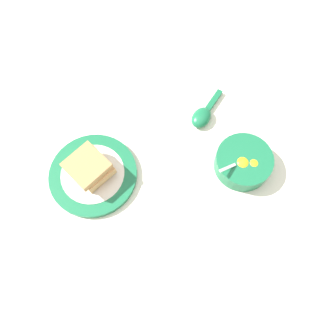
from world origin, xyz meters
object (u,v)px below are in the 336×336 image
(egg_bowl, at_px, (243,162))
(soup_spoon, at_px, (203,115))
(toast_sandwich, at_px, (90,168))
(toast_plate, at_px, (93,175))

(egg_bowl, relative_size, soup_spoon, 1.16)
(egg_bowl, height_order, toast_sandwich, toast_sandwich)
(egg_bowl, distance_m, soup_spoon, 0.17)
(egg_bowl, relative_size, toast_sandwich, 1.15)
(egg_bowl, xyz_separation_m, soup_spoon, (-0.15, -0.07, -0.01))
(soup_spoon, bearing_deg, egg_bowl, 25.50)
(toast_plate, height_order, soup_spoon, soup_spoon)
(toast_plate, relative_size, toast_sandwich, 1.74)
(egg_bowl, bearing_deg, toast_sandwich, -94.01)
(toast_plate, xyz_separation_m, soup_spoon, (-0.13, 0.30, 0.01))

